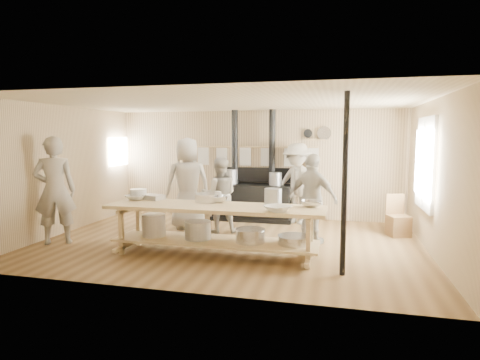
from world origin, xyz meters
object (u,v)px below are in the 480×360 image
(cook_center, at_px, (188,183))
(cook_by_window, at_px, (297,183))
(prep_table, at_px, (214,225))
(cook_right, at_px, (313,199))
(cook_left, at_px, (220,195))
(cook_far_left, at_px, (55,190))
(roasting_pan, at_px, (153,197))
(stove, at_px, (253,198))
(chair, at_px, (398,224))

(cook_center, height_order, cook_by_window, cook_center)
(prep_table, bearing_deg, cook_center, 123.04)
(cook_right, height_order, cook_by_window, cook_by_window)
(cook_left, distance_m, cook_right, 1.98)
(cook_right, bearing_deg, prep_table, 64.11)
(cook_far_left, distance_m, roasting_pan, 1.84)
(stove, xyz_separation_m, cook_left, (-0.40, -1.40, 0.26))
(cook_by_window, distance_m, chair, 2.29)
(cook_center, height_order, roasting_pan, cook_center)
(cook_far_left, xyz_separation_m, chair, (6.23, 2.12, -0.75))
(cook_by_window, relative_size, chair, 2.22)
(stove, xyz_separation_m, cook_right, (1.52, -1.85, 0.32))
(stove, xyz_separation_m, cook_far_left, (-3.08, -2.97, 0.47))
(cook_far_left, height_order, chair, cook_far_left)
(cook_by_window, height_order, roasting_pan, cook_by_window)
(cook_left, xyz_separation_m, chair, (3.55, 0.55, -0.53))
(stove, height_order, cook_right, stove)
(prep_table, relative_size, cook_by_window, 1.96)
(stove, height_order, cook_left, stove)
(chair, bearing_deg, cook_by_window, 142.61)
(prep_table, height_order, cook_right, cook_right)
(prep_table, bearing_deg, chair, 34.44)
(stove, height_order, roasting_pan, stove)
(prep_table, distance_m, cook_far_left, 3.11)
(cook_right, bearing_deg, chair, -121.63)
(prep_table, distance_m, cook_center, 2.17)
(cook_center, bearing_deg, chair, 155.93)
(cook_right, distance_m, cook_by_window, 1.75)
(cook_far_left, bearing_deg, stove, -166.20)
(cook_left, bearing_deg, roasting_pan, 37.87)
(chair, bearing_deg, cook_left, 169.65)
(prep_table, bearing_deg, cook_by_window, 69.42)
(cook_far_left, bearing_deg, cook_center, -168.18)
(cook_right, bearing_deg, cook_by_window, -48.07)
(prep_table, relative_size, cook_center, 1.84)
(chair, bearing_deg, prep_table, -164.67)
(roasting_pan, bearing_deg, chair, 22.54)
(roasting_pan, bearing_deg, cook_right, 16.64)
(cook_by_window, bearing_deg, chair, 2.27)
(prep_table, xyz_separation_m, cook_right, (1.53, 1.16, 0.32))
(stove, distance_m, cook_center, 1.76)
(cook_left, bearing_deg, stove, -124.08)
(prep_table, xyz_separation_m, cook_by_window, (1.07, 2.85, 0.40))
(roasting_pan, bearing_deg, cook_center, 85.80)
(chair, bearing_deg, cook_right, -167.55)
(cook_right, relative_size, chair, 2.03)
(stove, bearing_deg, cook_far_left, -135.96)
(cook_right, height_order, roasting_pan, cook_right)
(prep_table, relative_size, cook_left, 2.32)
(cook_far_left, relative_size, cook_left, 1.28)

